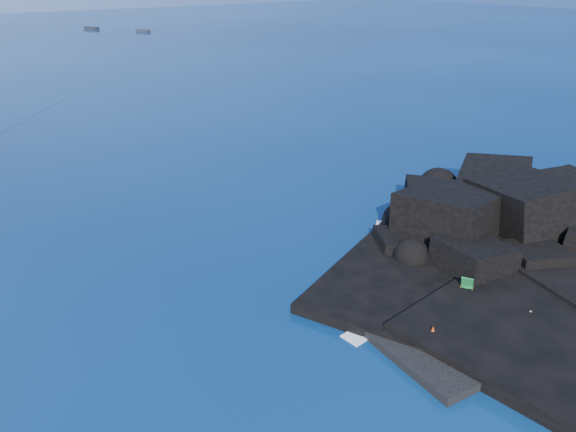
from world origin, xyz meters
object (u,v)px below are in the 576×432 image
distant_boat_a (92,29)px  marker_cone (433,332)px  distant_boat_b (143,32)px  deck_chair (469,278)px  sunbather (525,318)px

distant_boat_a → marker_cone: bearing=-119.7°
distant_boat_b → marker_cone: bearing=-123.0°
deck_chair → distant_boat_a: deck_chair is taller
sunbather → distant_boat_a: (27.43, 132.88, -0.52)m
sunbather → distant_boat_b: bearing=67.4°
distant_boat_b → deck_chair: bearing=-121.3°
deck_chair → sunbather: size_ratio=0.90×
sunbather → deck_chair: bearing=76.4°
deck_chair → marker_cone: bearing=170.9°
sunbather → marker_cone: (-3.85, 1.57, 0.07)m
deck_chair → sunbather: (-0.40, -3.09, -0.31)m
deck_chair → sunbather: 3.13m
sunbather → distant_boat_b: size_ratio=0.39×
marker_cone → distant_boat_a: (31.27, 131.31, -0.59)m
sunbather → marker_cone: marker_cone is taller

